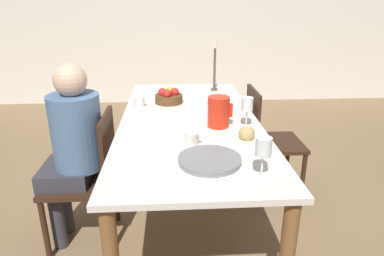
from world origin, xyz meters
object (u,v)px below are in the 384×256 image
Objects in this scene: wine_glass_juice at (263,149)px; serving_tray at (210,160)px; person_seated at (73,142)px; candlestick_tall at (215,71)px; teacup_across at (140,103)px; wine_glass_water at (247,105)px; fruit_bowl at (169,97)px; red_pitcher at (218,112)px; teacup_near_person at (192,140)px; bread_plate at (246,136)px; chair_opposite at (267,139)px; chair_person_side at (90,176)px.

serving_tray is (-0.21, 0.16, -0.13)m from wine_glass_juice.
candlestick_tall reaches higher than person_seated.
serving_tray is (0.79, -0.47, 0.09)m from person_seated.
wine_glass_juice is 1.27m from teacup_across.
teacup_across is (-0.69, 0.47, -0.11)m from wine_glass_water.
fruit_bowl is (0.59, 0.56, 0.12)m from person_seated.
red_pitcher is 0.34m from teacup_near_person.
red_pitcher is 0.28m from bread_plate.
candlestick_tall is at bearing 77.24° from teacup_near_person.
chair_person_side is at bearing -67.18° from chair_opposite.
serving_tray is at bearing -123.33° from chair_person_side.
serving_tray is (0.41, -0.94, -0.02)m from teacup_across.
chair_opposite is at bearing 60.57° from wine_glass_water.
candlestick_tall is at bearing 95.26° from wine_glass_water.
wine_glass_water reaches higher than chair_opposite.
wine_glass_water is (1.06, -0.00, 0.22)m from person_seated.
chair_opposite is 4.57× the size of red_pitcher.
chair_person_side reaches higher than teacup_near_person.
bread_plate is at bearing -101.58° from person_seated.
wine_glass_juice reaches higher than serving_tray.
chair_opposite is 4.39× the size of bread_plate.
chair_opposite is 0.87m from bread_plate.
chair_person_side is at bearing 145.70° from wine_glass_juice.
serving_tray is at bearing 142.67° from wine_glass_juice.
chair_opposite is at bearing 3.24° from teacup_across.
wine_glass_water is 0.44m from teacup_near_person.
chair_person_side is at bearing -131.15° from fruit_bowl.
wine_glass_water is at bearing 78.59° from bread_plate.
candlestick_tall is (0.98, 0.93, 0.24)m from person_seated.
person_seated is 2.87× the size of candlestick_tall.
chair_opposite is 0.74× the size of person_seated.
chair_opposite is 4.49× the size of wine_glass_juice.
red_pitcher is 0.98× the size of wine_glass_juice.
wine_glass_water is 0.62× the size of serving_tray.
bread_plate is 0.97× the size of fruit_bowl.
chair_opposite is at bearing 60.09° from serving_tray.
person_seated is 0.82m from fruit_bowl.
person_seated is at bearing 147.50° from wine_glass_juice.
teacup_near_person is 1.21m from candlestick_tall.
bread_plate is at bearing -101.41° from wine_glass_water.
red_pitcher is 0.62m from fruit_bowl.
serving_tray is 1.55× the size of bread_plate.
chair_person_side is at bearing 159.34° from teacup_near_person.
candlestick_tall is (0.19, 1.40, 0.15)m from serving_tray.
chair_opposite is (1.28, 0.54, 0.00)m from chair_person_side.
teacup_near_person is (0.71, -0.25, 0.10)m from person_seated.
red_pitcher is 0.93× the size of fruit_bowl.
teacup_across reaches higher than serving_tray.
chair_person_side is at bearing -98.55° from person_seated.
serving_tray is at bearing -102.13° from red_pitcher.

